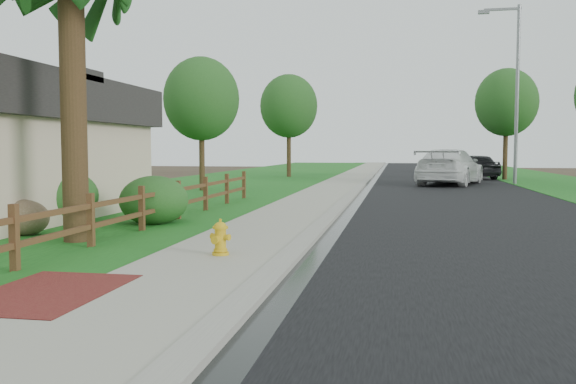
% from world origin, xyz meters
% --- Properties ---
extents(ground, '(120.00, 120.00, 0.00)m').
position_xyz_m(ground, '(0.00, 0.00, 0.00)').
color(ground, '#3D2E21').
extents(road, '(8.00, 90.00, 0.02)m').
position_xyz_m(road, '(4.60, 35.00, 0.01)').
color(road, black).
rests_on(road, ground).
extents(curb, '(0.40, 90.00, 0.12)m').
position_xyz_m(curb, '(0.40, 35.00, 0.06)').
color(curb, gray).
rests_on(curb, ground).
extents(wet_gutter, '(0.50, 90.00, 0.00)m').
position_xyz_m(wet_gutter, '(0.75, 35.00, 0.02)').
color(wet_gutter, black).
rests_on(wet_gutter, road).
extents(sidewalk, '(2.20, 90.00, 0.10)m').
position_xyz_m(sidewalk, '(-0.90, 35.00, 0.05)').
color(sidewalk, '#A19D8C').
rests_on(sidewalk, ground).
extents(grass_strip, '(1.60, 90.00, 0.06)m').
position_xyz_m(grass_strip, '(-2.80, 35.00, 0.03)').
color(grass_strip, '#175117').
rests_on(grass_strip, ground).
extents(lawn_near, '(9.00, 90.00, 0.04)m').
position_xyz_m(lawn_near, '(-8.00, 35.00, 0.02)').
color(lawn_near, '#175117').
rests_on(lawn_near, ground).
extents(verge_far, '(6.00, 90.00, 0.04)m').
position_xyz_m(verge_far, '(11.50, 35.00, 0.02)').
color(verge_far, '#175117').
rests_on(verge_far, ground).
extents(brick_patch, '(1.60, 2.40, 0.11)m').
position_xyz_m(brick_patch, '(-2.20, -1.00, 0.06)').
color(brick_patch, maroon).
rests_on(brick_patch, ground).
extents(ranch_fence, '(0.12, 16.92, 1.10)m').
position_xyz_m(ranch_fence, '(-3.60, 6.40, 0.62)').
color(ranch_fence, '#482618').
rests_on(ranch_fence, ground).
extents(fire_hydrant, '(0.42, 0.34, 0.64)m').
position_xyz_m(fire_hydrant, '(-0.78, 2.09, 0.39)').
color(fire_hydrant, yellow).
rests_on(fire_hydrant, sidewalk).
extents(white_suv, '(4.50, 7.15, 1.93)m').
position_xyz_m(white_suv, '(5.09, 26.35, 0.99)').
color(white_suv, white).
rests_on(white_suv, road).
extents(dark_car_mid, '(3.30, 5.20, 1.65)m').
position_xyz_m(dark_car_mid, '(7.20, 33.64, 0.84)').
color(dark_car_mid, black).
rests_on(dark_car_mid, road).
extents(dark_car_far, '(2.77, 4.68, 1.46)m').
position_xyz_m(dark_car_far, '(6.45, 44.90, 0.75)').
color(dark_car_far, black).
rests_on(dark_car_far, road).
extents(streetlight, '(2.27, 0.26, 9.84)m').
position_xyz_m(streetlight, '(8.51, 27.44, 5.57)').
color(streetlight, slate).
rests_on(streetlight, ground).
extents(boulder, '(1.35, 1.09, 0.83)m').
position_xyz_m(boulder, '(-6.00, 4.19, 0.41)').
color(boulder, brown).
rests_on(boulder, ground).
extents(shrub_b, '(2.40, 2.40, 1.45)m').
position_xyz_m(shrub_b, '(-6.50, 6.49, 0.72)').
color(shrub_b, '#1E4E1B').
rests_on(shrub_b, ground).
extents(shrub_c, '(1.94, 1.94, 1.27)m').
position_xyz_m(shrub_c, '(-3.90, 6.65, 0.64)').
color(shrub_c, '#1E4E1B').
rests_on(shrub_c, ground).
extents(tree_near_left, '(3.50, 3.50, 6.20)m').
position_xyz_m(tree_near_left, '(-6.70, 19.07, 4.27)').
color(tree_near_left, '#332815').
rests_on(tree_near_left, ground).
extents(tree_mid_left, '(4.00, 4.00, 7.16)m').
position_xyz_m(tree_mid_left, '(-5.23, 33.90, 4.94)').
color(tree_mid_left, '#332815').
rests_on(tree_mid_left, ground).
extents(tree_mid_right, '(3.90, 3.90, 7.07)m').
position_xyz_m(tree_mid_right, '(9.00, 32.53, 4.91)').
color(tree_mid_right, '#332815').
rests_on(tree_mid_right, ground).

